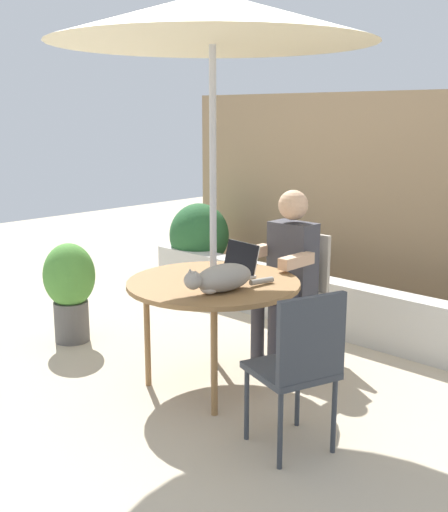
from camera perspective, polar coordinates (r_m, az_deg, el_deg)
The scene contains 12 objects.
ground_plane at distance 4.34m, azimuth -0.93°, elevation -11.51°, with size 14.00×14.00×0.00m, color #BCAD93.
fence_back at distance 5.79m, azimuth 14.57°, elevation 4.47°, with size 4.60×0.08×1.97m, color #937756.
planter_wall_low at distance 5.28m, azimuth 9.78°, elevation -4.57°, with size 4.14×0.20×0.45m, color beige.
patio_table at distance 4.11m, azimuth -0.96°, elevation -2.98°, with size 1.13×1.13×0.72m.
patio_umbrella at distance 3.99m, azimuth -1.06°, elevation 20.64°, with size 1.98×1.98×2.48m.
chair_occupied at distance 4.82m, azimuth 6.79°, elevation -2.34°, with size 0.40×0.40×0.90m.
chair_empty at distance 3.34m, azimuth 6.88°, elevation -9.30°, with size 0.51×0.51×0.90m.
person_seated at distance 4.66m, azimuth 5.68°, elevation -0.71°, with size 0.48×0.48×1.24m.
laptop at distance 4.23m, azimuth 1.01°, elevation -0.88°, with size 0.33×0.28×0.21m.
cat at distance 3.83m, azimuth -0.31°, elevation -2.06°, with size 0.25×0.64×0.17m.
potted_plant_near_fence at distance 6.48m, azimuth -2.25°, elevation 1.34°, with size 0.61×0.61×0.89m.
potted_plant_by_chair at distance 5.12m, azimuth -13.77°, elevation -2.62°, with size 0.40×0.40×0.80m.
Camera 1 is at (2.77, -2.82, 1.79)m, focal length 44.24 mm.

